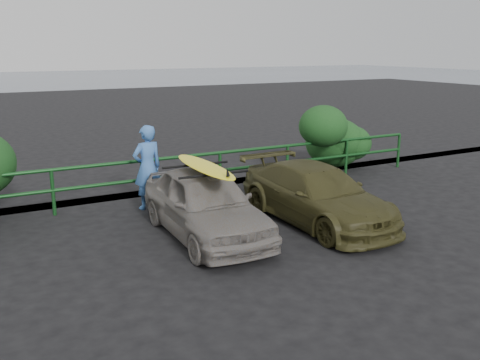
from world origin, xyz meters
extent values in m
plane|color=black|center=(0.00, 0.00, 0.00)|extent=(80.00, 80.00, 0.00)
imported|color=slate|center=(-0.68, 2.25, 0.65)|extent=(1.68, 3.85, 1.29)
imported|color=#3C391A|center=(1.70, 1.94, 0.59)|extent=(1.71, 4.06, 1.17)
imported|color=#3E70BA|center=(-1.03, 4.53, 0.94)|extent=(0.75, 0.55, 1.89)
ellipsoid|color=yellow|center=(-0.68, 2.25, 1.37)|extent=(0.61, 2.50, 0.07)
camera|label=1|loc=(-4.74, -6.61, 3.54)|focal=40.00mm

